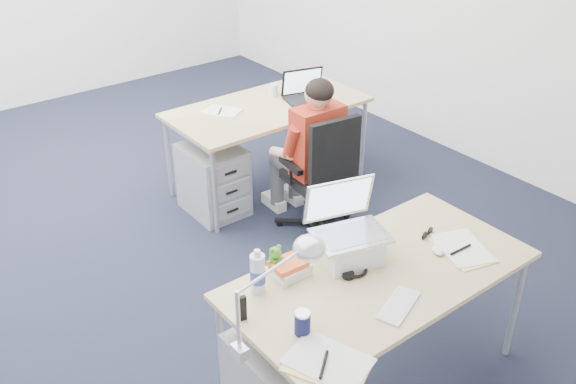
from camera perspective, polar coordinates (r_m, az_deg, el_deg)
The scene contains 23 objects.
floor at distance 4.70m, azimuth -10.69°, elevation -5.69°, with size 7.00×7.00×0.00m, color black.
room at distance 3.97m, azimuth -13.06°, elevation 14.84°, with size 6.02×7.02×2.80m.
desk_near at distance 3.33m, azimuth 8.17°, elevation -7.72°, with size 1.60×0.80×0.73m.
desk_far at distance 5.22m, azimuth -1.78°, elevation 7.23°, with size 1.60×0.80×0.73m.
office_chair at distance 4.78m, azimuth 2.79°, elevation -0.56°, with size 0.69×0.69×0.97m.
seated_person at distance 4.75m, azimuth 1.63°, elevation 3.59°, with size 0.38×0.66×1.19m.
drawer_pedestal_far at distance 5.06m, azimuth -6.67°, elevation 1.09°, with size 0.40×0.50×0.55m, color #AEB1B4.
silver_laptop at distance 3.26m, azimuth 5.65°, elevation -3.12°, with size 0.38×0.30×0.40m, color silver, non-canonical shape.
wireless_keyboard at distance 3.10m, azimuth 9.80°, elevation -9.91°, with size 0.28×0.11×0.01m, color white.
computer_mouse at distance 3.48m, azimuth 13.16°, elevation -5.10°, with size 0.05×0.09×0.03m, color white.
headphones at distance 3.29m, azimuth 5.82°, elevation -6.73°, with size 0.19×0.15×0.03m, color black, non-canonical shape.
can_koozie at distance 2.89m, azimuth 1.29°, elevation -11.54°, with size 0.07×0.07×0.12m, color #151842.
water_bottle at distance 3.08m, azimuth -2.71°, elevation -7.05°, with size 0.08×0.08×0.24m, color silver.
bear_figurine at distance 3.21m, azimuth -1.12°, elevation -6.08°, with size 0.09×0.07×0.17m, color #2C7C21, non-canonical shape.
book_stack at distance 3.22m, azimuth 0.11°, elevation -6.81°, with size 0.19×0.14×0.08m, color silver.
cordless_phone at distance 2.96m, azimuth -4.07°, elevation -10.25°, with size 0.03×0.02×0.13m, color black.
papers_left at distance 2.78m, azimuth 3.56°, elevation -15.03°, with size 0.24×0.34×0.01m, color #FDDA92.
papers_right at distance 3.54m, azimuth 15.29°, elevation -4.98°, with size 0.23×0.32×0.01m, color #FDDA92.
sunglasses at distance 3.61m, azimuth 12.28°, elevation -3.64°, with size 0.11×0.05×0.03m, color black, non-canonical shape.
desk_lamp at distance 2.73m, azimuth -1.94°, elevation -9.52°, with size 0.42×0.15×0.48m, color silver, non-canonical shape.
dark_laptop at distance 5.25m, azimuth 1.79°, elevation 9.41°, with size 0.35×0.34×0.26m, color black, non-canonical shape.
far_cup at distance 5.37m, azimuth -1.30°, elevation 9.03°, with size 0.07×0.07×0.10m, color white.
far_papers at distance 5.10m, azimuth -5.89°, elevation 7.12°, with size 0.19×0.27×0.01m, color white.
Camera 1 is at (-1.61, -3.49, 2.70)m, focal length 40.00 mm.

